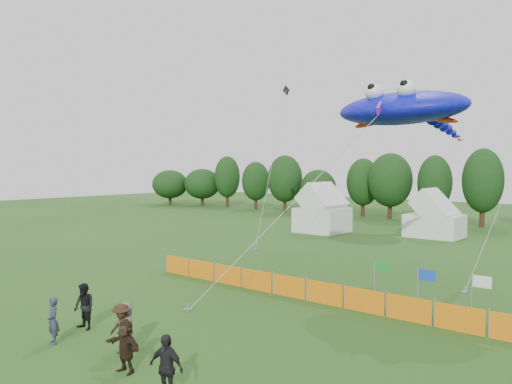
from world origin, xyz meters
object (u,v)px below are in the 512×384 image
Objects in this scene: spectator_d at (166,368)px; spectator_e at (126,327)px; tent_left at (322,212)px; spectator_b at (84,307)px; barrier_fence at (306,290)px; stingray_kite at (406,110)px; spectator_c at (122,329)px; tent_right at (435,218)px; spectator_f at (125,346)px; spectator_a at (53,321)px.

spectator_d is 4.10m from spectator_e.
tent_left is 31.29m from spectator_b.
stingray_kite reaches higher than barrier_fence.
spectator_c is (11.30, -30.77, -1.06)m from tent_left.
tent_right reaches higher than spectator_b.
barrier_fence is at bearing 91.95° from spectator_d.
spectator_c is at bearing -96.26° from barrier_fence.
tent_right is at bearing 98.75° from spectator_e.
spectator_f is at bearing -30.87° from spectator_e.
spectator_d is (6.97, -1.83, 0.02)m from spectator_b.
tent_right is at bearing 20.25° from tent_left.
spectator_b reaches higher than spectator_a.
spectator_e is at bearing 38.98° from spectator_a.
tent_left is at bearing 119.37° from spectator_a.
spectator_d is at bearing -75.89° from barrier_fence.
stingray_kite is (6.65, 14.62, 8.34)m from spectator_b.
tent_left is 0.93× the size of tent_right.
spectator_c is 0.93× the size of spectator_d.
spectator_c is 3.97m from spectator_d.
stingray_kite is (2.39, 5.66, 8.74)m from barrier_fence.
spectator_c reaches higher than spectator_e.
tent_left is 24.61m from barrier_fence.
stingray_kite reaches higher than tent_right.
spectator_c reaches higher than spectator_f.
spectator_a is at bearing 165.33° from spectator_d.
stingray_kite reaches higher than spectator_a.
spectator_a is 0.09× the size of stingray_kite.
stingray_kite is at bearing 75.91° from spectator_c.
spectator_b is 0.98× the size of spectator_d.
stingray_kite is at bearing 80.70° from spectator_f.
tent_right is 2.79× the size of spectator_a.
tent_right is 2.72× the size of spectator_c.
spectator_a reaches higher than spectator_f.
spectator_c reaches higher than barrier_fence.
spectator_e is 17.51m from stingray_kite.
spectator_c is 1.05× the size of spectator_f.
spectator_c is at bearing -69.15° from spectator_e.
tent_left reaches higher than spectator_d.
barrier_fence is 10.91× the size of spectator_d.
spectator_d reaches higher than spectator_a.
spectator_a is 0.91× the size of spectator_d.
stingray_kite is at bearing -46.60° from tent_left.
spectator_f is (4.04, 0.15, -0.02)m from spectator_a.
tent_right is 0.24× the size of stingray_kite.
barrier_fence is at bearing 89.05° from spectator_e.
spectator_a is 4.05m from spectator_f.
tent_left is at bearing 103.00° from spectator_d.
spectator_f is (12.66, -31.61, -1.10)m from tent_left.
tent_right reaches higher than spectator_a.
stingray_kite is (5.24, -19.08, 7.59)m from tent_right.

